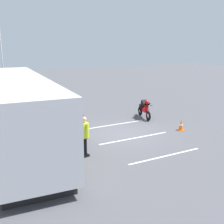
{
  "coord_description": "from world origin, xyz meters",
  "views": [
    {
      "loc": [
        -12.93,
        6.91,
        4.77
      ],
      "look_at": [
        0.54,
        0.31,
        1.1
      ],
      "focal_mm": 45.79,
      "sensor_mm": 36.0,
      "label": 1
    }
  ],
  "objects_px": {
    "spectator_centre": "(74,118)",
    "traffic_cone": "(181,125)",
    "stunt_motorcycle": "(144,109)",
    "spectator_far_left": "(84,133)",
    "spectator_left": "(79,124)",
    "spectator_right": "(61,114)",
    "parked_motorcycle_silver": "(70,137)",
    "flagpole": "(3,67)",
    "tour_bus": "(18,113)"
  },
  "relations": [
    {
      "from": "parked_motorcycle_silver",
      "to": "traffic_cone",
      "type": "relative_size",
      "value": 3.25
    },
    {
      "from": "tour_bus",
      "to": "flagpole",
      "type": "bearing_deg",
      "value": -1.99
    },
    {
      "from": "tour_bus",
      "to": "spectator_right",
      "type": "distance_m",
      "value": 2.91
    },
    {
      "from": "stunt_motorcycle",
      "to": "flagpole",
      "type": "bearing_deg",
      "value": 51.24
    },
    {
      "from": "traffic_cone",
      "to": "parked_motorcycle_silver",
      "type": "bearing_deg",
      "value": 88.32
    },
    {
      "from": "spectator_centre",
      "to": "stunt_motorcycle",
      "type": "xyz_separation_m",
      "value": [
        1.84,
        -5.34,
        -0.44
      ]
    },
    {
      "from": "tour_bus",
      "to": "spectator_left",
      "type": "bearing_deg",
      "value": -108.35
    },
    {
      "from": "traffic_cone",
      "to": "flagpole",
      "type": "bearing_deg",
      "value": 40.91
    },
    {
      "from": "spectator_left",
      "to": "traffic_cone",
      "type": "bearing_deg",
      "value": -92.91
    },
    {
      "from": "tour_bus",
      "to": "flagpole",
      "type": "height_order",
      "value": "flagpole"
    },
    {
      "from": "spectator_centre",
      "to": "traffic_cone",
      "type": "height_order",
      "value": "spectator_centre"
    },
    {
      "from": "parked_motorcycle_silver",
      "to": "flagpole",
      "type": "height_order",
      "value": "flagpole"
    },
    {
      "from": "tour_bus",
      "to": "spectator_far_left",
      "type": "height_order",
      "value": "tour_bus"
    },
    {
      "from": "spectator_far_left",
      "to": "traffic_cone",
      "type": "xyz_separation_m",
      "value": [
        1.19,
        -6.15,
        -0.76
      ]
    },
    {
      "from": "tour_bus",
      "to": "spectator_right",
      "type": "height_order",
      "value": "tour_bus"
    },
    {
      "from": "stunt_motorcycle",
      "to": "tour_bus",
      "type": "bearing_deg",
      "value": 104.1
    },
    {
      "from": "tour_bus",
      "to": "parked_motorcycle_silver",
      "type": "xyz_separation_m",
      "value": [
        -0.97,
        -2.07,
        -1.16
      ]
    },
    {
      "from": "spectator_left",
      "to": "flagpole",
      "type": "distance_m",
      "value": 9.64
    },
    {
      "from": "tour_bus",
      "to": "traffic_cone",
      "type": "height_order",
      "value": "tour_bus"
    },
    {
      "from": "spectator_far_left",
      "to": "spectator_right",
      "type": "relative_size",
      "value": 1.05
    },
    {
      "from": "tour_bus",
      "to": "parked_motorcycle_silver",
      "type": "relative_size",
      "value": 5.48
    },
    {
      "from": "parked_motorcycle_silver",
      "to": "spectator_left",
      "type": "bearing_deg",
      "value": -78.23
    },
    {
      "from": "spectator_far_left",
      "to": "parked_motorcycle_silver",
      "type": "relative_size",
      "value": 0.86
    },
    {
      "from": "traffic_cone",
      "to": "spectator_centre",
      "type": "bearing_deg",
      "value": 76.81
    },
    {
      "from": "spectator_far_left",
      "to": "spectator_right",
      "type": "bearing_deg",
      "value": -1.92
    },
    {
      "from": "parked_motorcycle_silver",
      "to": "traffic_cone",
      "type": "height_order",
      "value": "parked_motorcycle_silver"
    },
    {
      "from": "spectator_far_left",
      "to": "stunt_motorcycle",
      "type": "bearing_deg",
      "value": -52.83
    },
    {
      "from": "spectator_left",
      "to": "parked_motorcycle_silver",
      "type": "bearing_deg",
      "value": 101.77
    },
    {
      "from": "spectator_centre",
      "to": "stunt_motorcycle",
      "type": "height_order",
      "value": "spectator_centre"
    },
    {
      "from": "tour_bus",
      "to": "stunt_motorcycle",
      "type": "distance_m",
      "value": 8.37
    },
    {
      "from": "tour_bus",
      "to": "spectator_far_left",
      "type": "xyz_separation_m",
      "value": [
        -2.35,
        -2.29,
        -0.58
      ]
    },
    {
      "from": "spectator_far_left",
      "to": "parked_motorcycle_silver",
      "type": "height_order",
      "value": "spectator_far_left"
    },
    {
      "from": "spectator_far_left",
      "to": "spectator_left",
      "type": "height_order",
      "value": "spectator_far_left"
    },
    {
      "from": "stunt_motorcycle",
      "to": "flagpole",
      "type": "xyz_separation_m",
      "value": [
        6.24,
        7.77,
        2.5
      ]
    },
    {
      "from": "spectator_right",
      "to": "traffic_cone",
      "type": "bearing_deg",
      "value": -113.66
    },
    {
      "from": "spectator_right",
      "to": "parked_motorcycle_silver",
      "type": "relative_size",
      "value": 0.82
    },
    {
      "from": "tour_bus",
      "to": "spectator_right",
      "type": "bearing_deg",
      "value": -58.57
    },
    {
      "from": "spectator_centre",
      "to": "traffic_cone",
      "type": "xyz_separation_m",
      "value": [
        -1.34,
        -5.73,
        -0.75
      ]
    },
    {
      "from": "spectator_centre",
      "to": "flagpole",
      "type": "height_order",
      "value": "flagpole"
    },
    {
      "from": "tour_bus",
      "to": "spectator_right",
      "type": "xyz_separation_m",
      "value": [
        1.48,
        -2.42,
        -0.65
      ]
    },
    {
      "from": "traffic_cone",
      "to": "stunt_motorcycle",
      "type": "bearing_deg",
      "value": 7.04
    },
    {
      "from": "spectator_right",
      "to": "traffic_cone",
      "type": "distance_m",
      "value": 6.62
    },
    {
      "from": "spectator_far_left",
      "to": "flagpole",
      "type": "bearing_deg",
      "value": 10.72
    },
    {
      "from": "tour_bus",
      "to": "flagpole",
      "type": "distance_m",
      "value": 8.4
    },
    {
      "from": "spectator_far_left",
      "to": "spectator_left",
      "type": "bearing_deg",
      "value": -11.62
    },
    {
      "from": "spectator_right",
      "to": "flagpole",
      "type": "xyz_separation_m",
      "value": [
        6.78,
        2.14,
        2.11
      ]
    },
    {
      "from": "spectator_left",
      "to": "spectator_far_left",
      "type": "bearing_deg",
      "value": 168.38
    },
    {
      "from": "spectator_far_left",
      "to": "spectator_left",
      "type": "distance_m",
      "value": 1.51
    },
    {
      "from": "flagpole",
      "to": "tour_bus",
      "type": "bearing_deg",
      "value": 178.01
    },
    {
      "from": "spectator_far_left",
      "to": "flagpole",
      "type": "xyz_separation_m",
      "value": [
        10.61,
        2.01,
        2.05
      ]
    }
  ]
}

